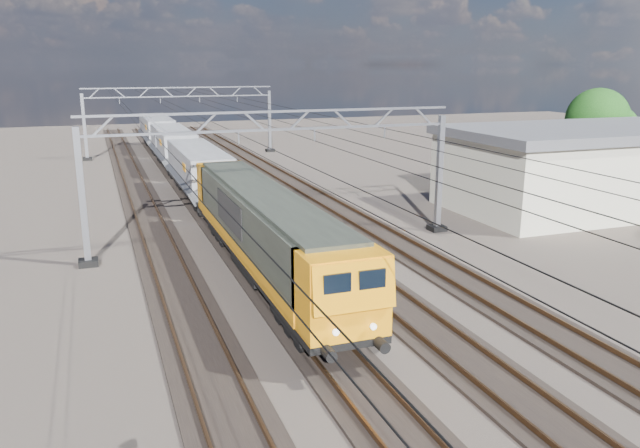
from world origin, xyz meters
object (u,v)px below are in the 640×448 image
object	(u,v)px
catenary_gantry_mid	(278,173)
catenary_gantry_far	(181,118)
hopper_wagon_mid	(173,145)
hopper_wagon_lead	(199,169)
hopper_wagon_third	(157,130)
locomotive	(264,228)
tree_far	(602,122)
industrial_shed	(588,167)

from	to	relation	value
catenary_gantry_mid	catenary_gantry_far	world-z (taller)	same
hopper_wagon_mid	hopper_wagon_lead	bearing A→B (deg)	-90.00
catenary_gantry_mid	hopper_wagon_mid	size ratio (longest dim) A/B	1.53
hopper_wagon_lead	hopper_wagon_third	size ratio (longest dim) A/B	1.00
locomotive	hopper_wagon_mid	size ratio (longest dim) A/B	1.62
hopper_wagon_mid	tree_far	size ratio (longest dim) A/B	1.73
hopper_wagon_lead	hopper_wagon_third	bearing A→B (deg)	90.00
tree_far	hopper_wagon_lead	bearing A→B (deg)	174.20
hopper_wagon_third	tree_far	world-z (taller)	tree_far
hopper_wagon_lead	industrial_shed	xyz separation A→B (m)	(24.00, -11.07, 0.49)
catenary_gantry_far	locomotive	size ratio (longest dim) A/B	0.94
hopper_wagon_mid	industrial_shed	world-z (taller)	industrial_shed
catenary_gantry_mid	industrial_shed	world-z (taller)	catenary_gantry_mid
hopper_wagon_third	catenary_gantry_mid	bearing A→B (deg)	-87.24
locomotive	hopper_wagon_mid	xyz separation A→B (m)	(-0.00, 31.90, -0.09)
hopper_wagon_lead	industrial_shed	world-z (taller)	industrial_shed
hopper_wagon_lead	catenary_gantry_mid	bearing A→B (deg)	-81.30
catenary_gantry_far	hopper_wagon_third	bearing A→B (deg)	110.08
catenary_gantry_far	locomotive	distance (m)	40.70
tree_far	hopper_wagon_third	bearing A→B (deg)	135.57
hopper_wagon_mid	tree_far	distance (m)	36.83
industrial_shed	hopper_wagon_mid	bearing A→B (deg)	133.52
catenary_gantry_far	hopper_wagon_third	xyz separation A→B (m)	(-2.00, 5.47, -1.67)
catenary_gantry_mid	hopper_wagon_lead	distance (m)	13.33
hopper_wagon_lead	industrial_shed	bearing A→B (deg)	-24.76
catenary_gantry_mid	tree_far	xyz separation A→B (m)	(30.32, 9.79, 0.89)
catenary_gantry_mid	catenary_gantry_far	size ratio (longest dim) A/B	1.00
catenary_gantry_mid	tree_far	size ratio (longest dim) A/B	2.64
catenary_gantry_mid	tree_far	distance (m)	31.87
catenary_gantry_mid	hopper_wagon_third	bearing A→B (deg)	92.76
hopper_wagon_third	tree_far	distance (m)	45.33
hopper_wagon_third	industrial_shed	distance (m)	46.20
catenary_gantry_mid	locomotive	world-z (taller)	catenary_gantry_mid
catenary_gantry_mid	catenary_gantry_far	xyz separation A→B (m)	(0.00, 36.00, 0.00)
hopper_wagon_lead	hopper_wagon_third	world-z (taller)	same
catenary_gantry_far	locomotive	bearing A→B (deg)	-92.82
catenary_gantry_far	locomotive	world-z (taller)	catenary_gantry_far
locomotive	hopper_wagon_third	bearing A→B (deg)	90.00
catenary_gantry_mid	industrial_shed	bearing A→B (deg)	5.19
industrial_shed	tree_far	world-z (taller)	tree_far
tree_far	catenary_gantry_far	bearing A→B (deg)	139.15
hopper_wagon_lead	hopper_wagon_mid	size ratio (longest dim) A/B	1.00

